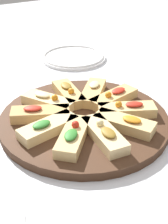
% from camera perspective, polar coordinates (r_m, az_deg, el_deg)
% --- Properties ---
extents(ground_plane, '(3.00, 3.00, 0.00)m').
position_cam_1_polar(ground_plane, '(0.81, 0.00, -2.09)').
color(ground_plane, silver).
extents(serving_board, '(0.44, 0.44, 0.02)m').
position_cam_1_polar(serving_board, '(0.81, 0.00, -1.45)').
color(serving_board, '#422819').
rests_on(serving_board, ground_plane).
extents(focaccia_slice_0, '(0.15, 0.07, 0.03)m').
position_cam_1_polar(focaccia_slice_0, '(0.74, -6.60, -2.83)').
color(focaccia_slice_0, '#E5C689').
rests_on(focaccia_slice_0, serving_board).
extents(focaccia_slice_1, '(0.14, 0.14, 0.04)m').
position_cam_1_polar(focaccia_slice_1, '(0.70, -2.01, -4.42)').
color(focaccia_slice_1, '#DBB775').
rests_on(focaccia_slice_1, serving_board).
extents(focaccia_slice_2, '(0.07, 0.15, 0.04)m').
position_cam_1_polar(focaccia_slice_2, '(0.71, 3.73, -4.07)').
color(focaccia_slice_2, '#E5C689').
rests_on(focaccia_slice_2, serving_board).
extents(focaccia_slice_3, '(0.12, 0.15, 0.03)m').
position_cam_1_polar(focaccia_slice_3, '(0.75, 7.42, -2.05)').
color(focaccia_slice_3, '#DBB775').
rests_on(focaccia_slice_3, serving_board).
extents(focaccia_slice_4, '(0.15, 0.11, 0.04)m').
position_cam_1_polar(focaccia_slice_4, '(0.81, 7.86, 0.40)').
color(focaccia_slice_4, '#DBB775').
rests_on(focaccia_slice_4, serving_board).
extents(focaccia_slice_5, '(0.15, 0.08, 0.04)m').
position_cam_1_polar(focaccia_slice_5, '(0.86, 5.46, 2.63)').
color(focaccia_slice_5, tan).
rests_on(focaccia_slice_5, serving_board).
extents(focaccia_slice_6, '(0.14, 0.14, 0.03)m').
position_cam_1_polar(focaccia_slice_6, '(0.89, 1.66, 3.64)').
color(focaccia_slice_6, tan).
rests_on(focaccia_slice_6, serving_board).
extents(focaccia_slice_7, '(0.07, 0.15, 0.04)m').
position_cam_1_polar(focaccia_slice_7, '(0.88, -2.87, 3.46)').
color(focaccia_slice_7, tan).
rests_on(focaccia_slice_7, serving_board).
extents(focaccia_slice_8, '(0.12, 0.15, 0.04)m').
position_cam_1_polar(focaccia_slice_8, '(0.85, -6.59, 1.95)').
color(focaccia_slice_8, '#E5C689').
rests_on(focaccia_slice_8, serving_board).
extents(focaccia_slice_9, '(0.15, 0.11, 0.03)m').
position_cam_1_polar(focaccia_slice_9, '(0.79, -8.05, -0.29)').
color(focaccia_slice_9, tan).
rests_on(focaccia_slice_9, serving_board).
extents(plate_right, '(0.25, 0.25, 0.02)m').
position_cam_1_polar(plate_right, '(1.22, -1.94, 10.05)').
color(plate_right, white).
rests_on(plate_right, ground_plane).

